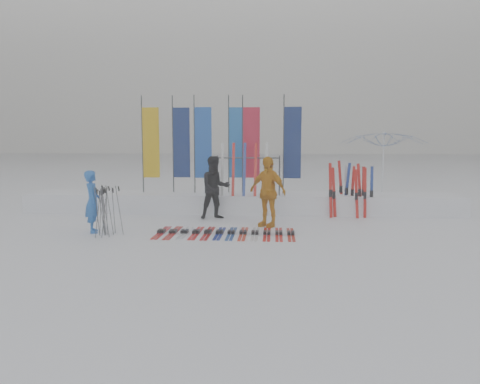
# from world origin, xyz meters

# --- Properties ---
(ground) EXTENTS (120.00, 120.00, 0.00)m
(ground) POSITION_xyz_m (0.00, 0.00, 0.00)
(ground) COLOR white
(ground) RESTS_ON ground
(snow_bank) EXTENTS (14.00, 1.60, 0.60)m
(snow_bank) POSITION_xyz_m (0.00, 4.60, 0.30)
(snow_bank) COLOR white
(snow_bank) RESTS_ON ground
(person_blue) EXTENTS (0.58, 0.68, 1.59)m
(person_blue) POSITION_xyz_m (-3.53, 0.95, 0.80)
(person_blue) COLOR blue
(person_blue) RESTS_ON ground
(person_black) EXTENTS (1.10, 0.99, 1.87)m
(person_black) POSITION_xyz_m (-0.66, 3.21, 0.94)
(person_black) COLOR black
(person_black) RESTS_ON ground
(person_yellow) EXTENTS (1.20, 1.00, 1.92)m
(person_yellow) POSITION_xyz_m (0.91, 2.08, 0.96)
(person_yellow) COLOR orange
(person_yellow) RESTS_ON ground
(tent_canopy) EXTENTS (3.97, 4.00, 2.73)m
(tent_canopy) POSITION_xyz_m (4.88, 6.15, 1.36)
(tent_canopy) COLOR white
(tent_canopy) RESTS_ON ground
(ski_row) EXTENTS (3.46, 1.68, 0.07)m
(ski_row) POSITION_xyz_m (-0.12, 1.01, 0.04)
(ski_row) COLOR #B80E18
(ski_row) RESTS_ON ground
(pole_cluster) EXTENTS (0.72, 0.68, 1.26)m
(pole_cluster) POSITION_xyz_m (-3.08, 0.62, 0.60)
(pole_cluster) COLOR #595B60
(pole_cluster) RESTS_ON ground
(feather_flags) EXTENTS (5.23, 0.23, 3.20)m
(feather_flags) POSITION_xyz_m (-0.75, 4.77, 2.24)
(feather_flags) COLOR #383A3F
(feather_flags) RESTS_ON ground
(ski_rack) EXTENTS (2.04, 0.80, 1.23)m
(ski_rack) POSITION_xyz_m (0.26, 4.20, 1.38)
(ski_rack) COLOR #383A3F
(ski_rack) RESTS_ON ground
(upright_skis) EXTENTS (1.38, 1.11, 1.69)m
(upright_skis) POSITION_xyz_m (3.48, 4.08, 0.79)
(upright_skis) COLOR red
(upright_skis) RESTS_ON ground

